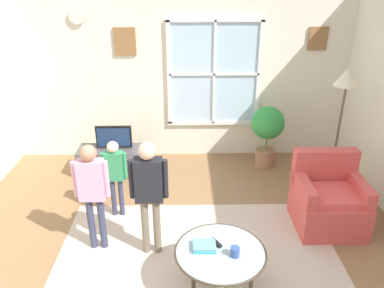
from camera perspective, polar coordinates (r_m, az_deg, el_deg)
ground_plane at (r=4.01m, az=-2.27°, el=-19.55°), size 5.83×6.26×0.02m
back_wall at (r=5.95m, az=-1.79°, el=10.67°), size 5.23×0.17×2.72m
area_rug at (r=4.16m, az=0.96°, el=-17.33°), size 3.02×2.13×0.01m
tv_stand at (r=5.79m, az=-11.39°, el=-2.50°), size 1.10×0.43×0.40m
television at (r=5.62m, az=-11.72°, el=1.04°), size 0.52×0.08×0.36m
armchair at (r=4.78m, az=19.85°, el=-8.02°), size 0.76×0.74×0.87m
coffee_table at (r=3.62m, az=4.29°, el=-16.16°), size 0.86×0.86×0.46m
book_stack at (r=3.61m, az=1.87°, el=-15.14°), size 0.21×0.17×0.05m
cup at (r=3.54m, az=6.51°, el=-15.87°), size 0.09×0.09×0.09m
remote_near_books at (r=3.67m, az=3.69°, el=-14.67°), size 0.11×0.14×0.02m
person_green_shirt at (r=4.60m, az=-11.59°, el=-3.92°), size 0.30×0.14×1.01m
person_black_shirt at (r=3.84m, az=-6.52°, el=-6.41°), size 0.39×0.18×1.30m
person_pink_shirt at (r=4.04m, az=-14.86°, el=-6.18°), size 0.37×0.17×1.24m
potted_plant_by_window at (r=5.84m, az=11.32°, el=2.27°), size 0.50×0.50×0.96m
floor_lamp at (r=5.02m, az=22.15°, el=7.46°), size 0.32×0.32×1.75m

